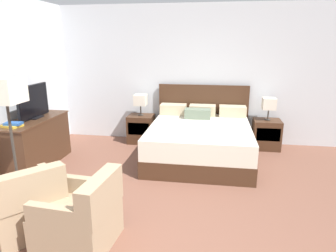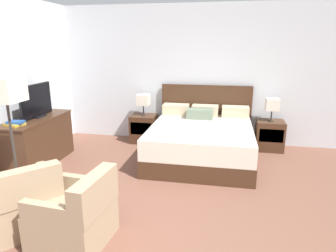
# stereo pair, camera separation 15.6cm
# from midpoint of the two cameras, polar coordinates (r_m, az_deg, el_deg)

# --- Properties ---
(wall_back) EXTENTS (6.36, 0.06, 2.69)m
(wall_back) POSITION_cam_midpoint_polar(r_m,az_deg,el_deg) (6.05, 2.87, 9.68)
(wall_back) COLOR silver
(wall_back) RESTS_ON ground
(bed) EXTENTS (1.77, 1.98, 1.17)m
(bed) POSITION_cam_midpoint_polar(r_m,az_deg,el_deg) (5.25, 5.26, -2.60)
(bed) COLOR #422819
(bed) RESTS_ON ground
(nightstand_left) EXTENTS (0.50, 0.44, 0.56)m
(nightstand_left) POSITION_cam_midpoint_polar(r_m,az_deg,el_deg) (6.11, -5.86, -0.52)
(nightstand_left) COLOR #422819
(nightstand_left) RESTS_ON ground
(nightstand_right) EXTENTS (0.50, 0.44, 0.56)m
(nightstand_right) POSITION_cam_midpoint_polar(r_m,az_deg,el_deg) (5.99, 17.51, -1.50)
(nightstand_right) COLOR #422819
(nightstand_right) RESTS_ON ground
(table_lamp_left) EXTENTS (0.24, 0.24, 0.42)m
(table_lamp_left) POSITION_cam_midpoint_polar(r_m,az_deg,el_deg) (5.98, -6.01, 4.90)
(table_lamp_left) COLOR #332D28
(table_lamp_left) RESTS_ON nightstand_left
(table_lamp_right) EXTENTS (0.24, 0.24, 0.42)m
(table_lamp_right) POSITION_cam_midpoint_polar(r_m,az_deg,el_deg) (5.85, 17.97, 4.01)
(table_lamp_right) COLOR #332D28
(table_lamp_right) RESTS_ON nightstand_right
(dresser) EXTENTS (0.53, 1.37, 0.79)m
(dresser) POSITION_cam_midpoint_polar(r_m,az_deg,el_deg) (5.36, -24.71, -2.75)
(dresser) COLOR #422819
(dresser) RESTS_ON ground
(tv) EXTENTS (0.18, 0.78, 0.54)m
(tv) POSITION_cam_midpoint_polar(r_m,az_deg,el_deg) (5.27, -25.06, 4.13)
(tv) COLOR black
(tv) RESTS_ON dresser
(book_red_cover) EXTENTS (0.29, 0.25, 0.03)m
(book_red_cover) POSITION_cam_midpoint_polar(r_m,az_deg,el_deg) (4.91, -28.36, 0.04)
(book_red_cover) COLOR gold
(book_red_cover) RESTS_ON dresser
(book_blue_cover) EXTENTS (0.24, 0.16, 0.04)m
(book_blue_cover) POSITION_cam_midpoint_polar(r_m,az_deg,el_deg) (4.88, -28.20, 0.41)
(book_blue_cover) COLOR #234C8E
(book_blue_cover) RESTS_ON book_red_cover
(armchair_by_window) EXTENTS (0.97, 0.96, 0.76)m
(armchair_by_window) POSITION_cam_midpoint_polar(r_m,az_deg,el_deg) (3.65, -26.41, -13.47)
(armchair_by_window) COLOR #9E8466
(armchair_by_window) RESTS_ON ground
(armchair_companion) EXTENTS (0.75, 0.74, 0.76)m
(armchair_companion) POSITION_cam_midpoint_polar(r_m,az_deg,el_deg) (3.22, -17.54, -16.53)
(armchair_companion) COLOR #9E8466
(armchair_companion) RESTS_ON ground
(floor_lamp) EXTENTS (0.35, 0.35, 1.58)m
(floor_lamp) POSITION_cam_midpoint_polar(r_m,az_deg,el_deg) (3.92, -29.46, 4.48)
(floor_lamp) COLOR #332D28
(floor_lamp) RESTS_ON ground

